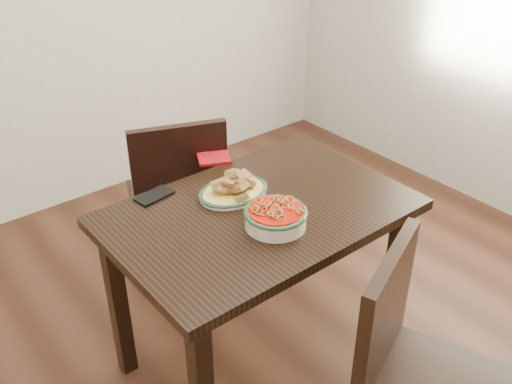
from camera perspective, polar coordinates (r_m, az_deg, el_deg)
floor at (r=2.60m, az=2.74°, el=-15.08°), size 3.50×3.50×0.00m
dining_table at (r=2.14m, az=0.34°, el=-4.16°), size 1.09×0.73×0.75m
chair_far at (r=2.68m, az=-7.81°, el=-0.16°), size 0.54×0.54×0.89m
chair_near at (r=1.91m, az=15.34°, el=-16.41°), size 0.55×0.55×0.89m
fish_plate at (r=2.14m, az=-2.29°, el=0.79°), size 0.28×0.22×0.11m
noodle_bowl at (r=1.96m, az=1.96°, el=-2.32°), size 0.22×0.22×0.08m
smartphone at (r=2.18m, az=-10.14°, el=-0.38°), size 0.15×0.10×0.01m
napkin at (r=2.41m, az=-4.21°, el=3.39°), size 0.17×0.16×0.01m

